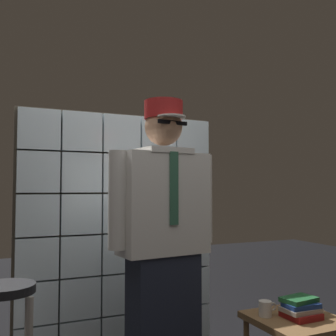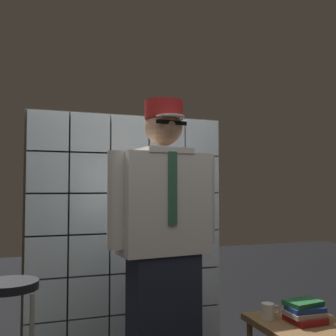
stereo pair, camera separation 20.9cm
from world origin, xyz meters
The scene contains 6 objects.
glass_block_wall centered at (0.00, 1.17, 0.93)m, with size 1.59×0.10×1.90m.
standing_person centered at (0.05, 0.41, 0.95)m, with size 0.73×0.34×1.83m.
bar_stool centered at (-0.85, 0.63, 0.55)m, with size 0.34×0.34×0.73m.
side_table centered at (0.82, 0.11, 0.42)m, with size 0.52×0.52×0.48m.
book_stack centered at (0.83, 0.09, 0.54)m, with size 0.23×0.20×0.12m.
coffee_mug centered at (0.65, 0.20, 0.53)m, with size 0.13×0.08×0.09m.
Camera 2 is at (-0.71, -1.90, 1.28)m, focal length 41.83 mm.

